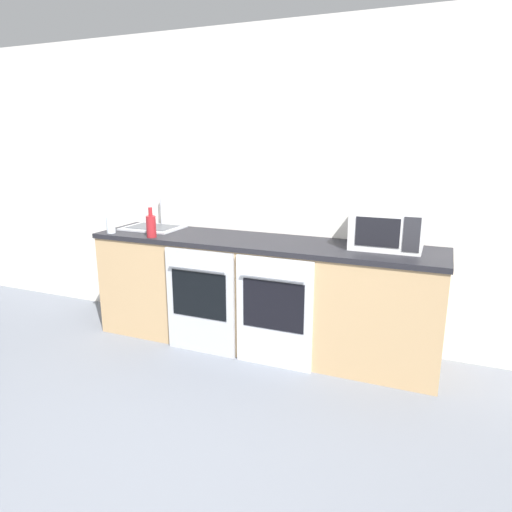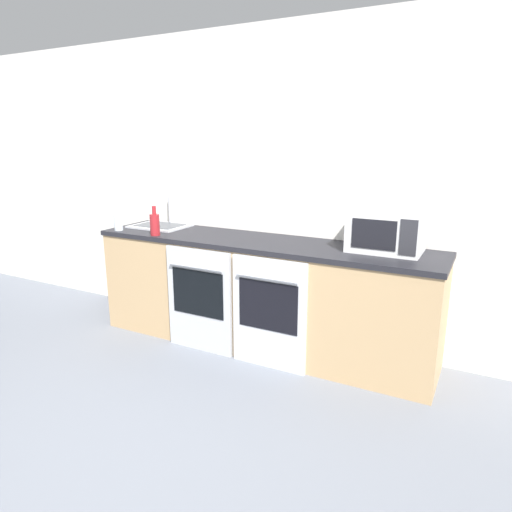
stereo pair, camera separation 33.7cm
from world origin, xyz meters
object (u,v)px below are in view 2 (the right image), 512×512
oven_left (199,300)px  oven_right (269,313)px  bottle_red (155,224)px  microwave (386,231)px  bottle_clear (118,222)px  sink (161,225)px

oven_left → oven_right: same height
oven_right → bottle_red: bearing=175.9°
microwave → bottle_clear: microwave is taller
bottle_clear → sink: 0.38m
oven_right → bottle_clear: bottle_clear is taller
oven_left → sink: sink is taller
bottle_clear → sink: size_ratio=0.39×
microwave → bottle_red: microwave is taller
microwave → bottle_red: (-1.85, -0.33, -0.05)m
oven_left → bottle_clear: 1.07m
microwave → bottle_clear: 2.30m
oven_right → bottle_clear: bearing=176.5°
oven_left → oven_right: bearing=0.0°
sink → oven_right: bearing=-17.0°
oven_right → bottle_red: size_ratio=3.46×
bottle_clear → sink: (0.22, 0.31, -0.06)m
bottle_red → oven_left: bearing=-9.3°
bottle_clear → sink: sink is taller
oven_right → microwave: 1.05m
oven_right → bottle_red: 1.25m
oven_right → bottle_clear: (-1.54, 0.09, 0.55)m
bottle_clear → sink: bearing=54.8°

